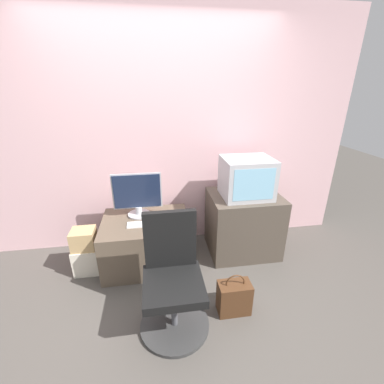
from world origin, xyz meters
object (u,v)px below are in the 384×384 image
(handbag, at_px, (234,297))
(office_chair, at_px, (173,284))
(crt_tv, at_px, (247,178))
(main_monitor, at_px, (137,195))
(keyboard, at_px, (142,224))
(mouse, at_px, (162,223))
(cardboard_box_lower, at_px, (87,259))

(handbag, bearing_deg, office_chair, -177.94)
(crt_tv, xyz_separation_m, handbag, (-0.35, -0.84, -0.76))
(main_monitor, height_order, keyboard, main_monitor)
(main_monitor, distance_m, keyboard, 0.32)
(main_monitor, distance_m, office_chair, 1.06)
(crt_tv, relative_size, office_chair, 0.54)
(keyboard, distance_m, crt_tv, 1.19)
(keyboard, xyz_separation_m, handbag, (0.76, -0.72, -0.37))
(mouse, bearing_deg, handbag, -51.54)
(crt_tv, bearing_deg, mouse, -171.78)
(crt_tv, distance_m, office_chair, 1.33)
(cardboard_box_lower, xyz_separation_m, handbag, (1.35, -0.75, 0.01))
(main_monitor, bearing_deg, handbag, -49.73)
(keyboard, relative_size, cardboard_box_lower, 1.03)
(mouse, distance_m, handbag, 0.98)
(main_monitor, distance_m, handbag, 1.37)
(mouse, xyz_separation_m, handbag, (0.56, -0.71, -0.38))
(crt_tv, relative_size, handbag, 1.32)
(mouse, relative_size, cardboard_box_lower, 0.18)
(main_monitor, relative_size, keyboard, 1.76)
(keyboard, xyz_separation_m, crt_tv, (1.11, 0.12, 0.39))
(handbag, bearing_deg, keyboard, 136.74)
(keyboard, relative_size, crt_tv, 0.57)
(office_chair, height_order, handbag, office_chair)
(office_chair, bearing_deg, main_monitor, 106.22)
(crt_tv, height_order, cardboard_box_lower, crt_tv)
(cardboard_box_lower, distance_m, handbag, 1.55)
(crt_tv, xyz_separation_m, office_chair, (-0.87, -0.86, -0.53))
(mouse, xyz_separation_m, cardboard_box_lower, (-0.79, 0.04, -0.39))
(cardboard_box_lower, bearing_deg, handbag, -29.07)
(main_monitor, relative_size, cardboard_box_lower, 1.81)
(main_monitor, height_order, handbag, main_monitor)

